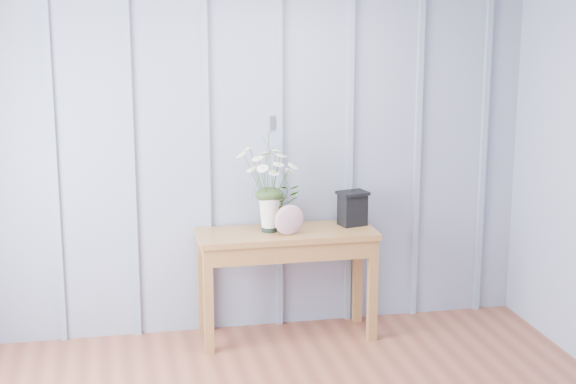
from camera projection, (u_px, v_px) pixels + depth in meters
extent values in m
cube|color=#8B93AF|center=(243.00, 153.00, 6.00)|extent=(4.00, 0.01, 2.50)
cube|color=#ACACB0|center=(272.00, 123.00, 5.98)|extent=(0.03, 0.01, 0.10)
cube|color=#8090A4|center=(54.00, 160.00, 5.74)|extent=(0.04, 0.03, 2.50)
cube|color=#8090A4|center=(131.00, 157.00, 5.84)|extent=(0.04, 0.03, 2.50)
cube|color=#8090A4|center=(207.00, 154.00, 5.94)|extent=(0.04, 0.03, 2.50)
cube|color=#8090A4|center=(279.00, 152.00, 6.04)|extent=(0.04, 0.03, 2.50)
cube|color=#8090A4|center=(350.00, 149.00, 6.14)|extent=(0.04, 0.03, 2.50)
cube|color=#8090A4|center=(418.00, 147.00, 6.24)|extent=(0.04, 0.03, 2.50)
cube|color=#8090A4|center=(484.00, 144.00, 6.34)|extent=(0.04, 0.03, 2.50)
cube|color=olive|center=(286.00, 234.00, 5.92)|extent=(1.20, 0.45, 0.04)
cube|color=olive|center=(286.00, 245.00, 5.94)|extent=(1.13, 0.42, 0.12)
cube|color=olive|center=(208.00, 301.00, 5.72)|extent=(0.06, 0.06, 0.71)
cube|color=olive|center=(372.00, 290.00, 5.94)|extent=(0.06, 0.06, 0.71)
cube|color=olive|center=(202.00, 284.00, 6.06)|extent=(0.06, 0.06, 0.71)
cube|color=olive|center=(357.00, 274.00, 6.28)|extent=(0.06, 0.06, 0.71)
cylinder|color=black|center=(269.00, 227.00, 5.90)|extent=(0.10, 0.10, 0.07)
cone|color=white|center=(269.00, 212.00, 5.88)|extent=(0.17, 0.17, 0.24)
ellipsoid|color=#263E1B|center=(269.00, 195.00, 5.85)|extent=(0.19, 0.16, 0.10)
imported|color=#263E1B|center=(279.00, 205.00, 6.01)|extent=(0.30, 0.27, 0.30)
ellipsoid|color=#944771|center=(289.00, 220.00, 5.80)|extent=(0.21, 0.09, 0.20)
cube|color=black|center=(352.00, 210.00, 6.05)|extent=(0.20, 0.17, 0.22)
cube|color=black|center=(353.00, 193.00, 6.02)|extent=(0.23, 0.19, 0.02)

